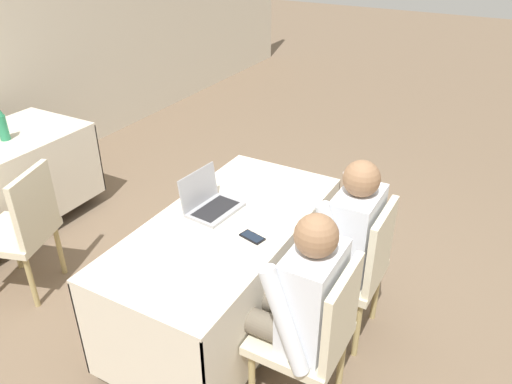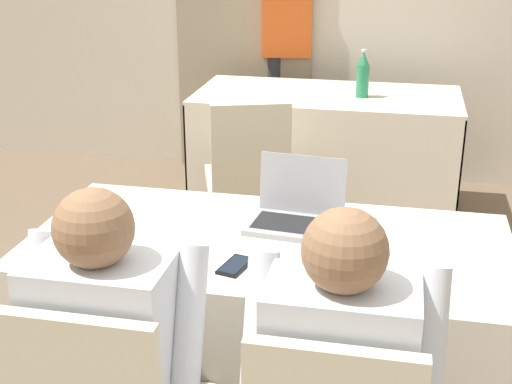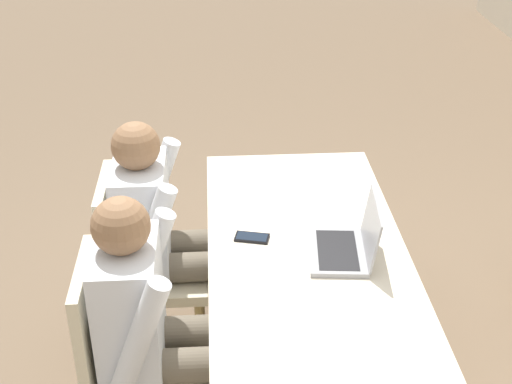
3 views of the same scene
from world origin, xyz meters
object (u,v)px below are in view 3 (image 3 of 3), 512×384
at_px(chair_near_left, 140,261).
at_px(cell_phone, 252,237).
at_px(laptop, 347,245).
at_px(chair_near_right, 128,355).
at_px(person_white_shirt, 153,320).
at_px(person_checkered_shirt, 161,230).

bearing_deg(chair_near_left, cell_phone, -116.37).
bearing_deg(laptop, chair_near_right, -69.25).
relative_size(cell_phone, person_white_shirt, 0.13).
xyz_separation_m(person_checkered_shirt, person_white_shirt, (0.60, 0.00, 0.00)).
height_order(laptop, chair_near_left, laptop).
xyz_separation_m(chair_near_left, person_white_shirt, (0.60, 0.10, 0.16)).
bearing_deg(laptop, cell_phone, -105.21).
height_order(chair_near_left, chair_near_right, same).
relative_size(laptop, person_checkered_shirt, 0.29).
height_order(cell_phone, chair_near_right, chair_near_right).
relative_size(chair_near_right, person_checkered_shirt, 0.78).
height_order(chair_near_left, person_white_shirt, person_white_shirt).
distance_m(laptop, person_checkered_shirt, 0.84).
relative_size(laptop, chair_near_left, 0.37).
distance_m(chair_near_left, person_checkered_shirt, 0.19).
xyz_separation_m(cell_phone, person_checkered_shirt, (-0.24, -0.38, -0.10)).
bearing_deg(chair_near_left, laptop, -113.97).
bearing_deg(chair_near_left, person_white_shirt, -170.31).
height_order(cell_phone, chair_near_left, chair_near_left).
distance_m(cell_phone, chair_near_right, 0.66).
relative_size(chair_near_left, chair_near_right, 1.00).
distance_m(cell_phone, chair_near_left, 0.60).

